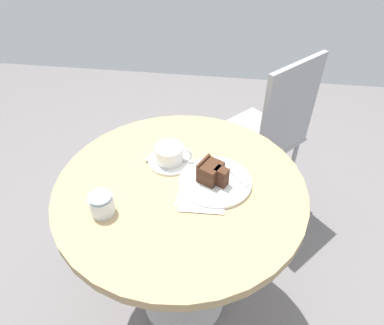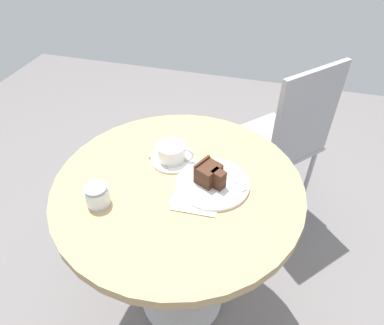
{
  "view_description": "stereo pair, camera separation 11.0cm",
  "coord_description": "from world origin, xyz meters",
  "px_view_note": "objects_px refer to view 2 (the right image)",
  "views": [
    {
      "loc": [
        0.14,
        -0.77,
        1.48
      ],
      "look_at": [
        0.03,
        0.06,
        0.76
      ],
      "focal_mm": 32.0,
      "sensor_mm": 36.0,
      "label": 1
    },
    {
      "loc": [
        0.25,
        -0.74,
        1.48
      ],
      "look_at": [
        0.03,
        0.06,
        0.76
      ],
      "focal_mm": 32.0,
      "sensor_mm": 36.0,
      "label": 2
    }
  ],
  "objects_px": {
    "cake_plate": "(213,183)",
    "napkin": "(199,195)",
    "coffee_cup": "(172,152)",
    "teaspoon": "(156,160)",
    "fork": "(235,181)",
    "saucer": "(173,159)",
    "sugar_pot": "(97,194)",
    "cafe_chair": "(286,135)",
    "cake_slice": "(210,174)"
  },
  "relations": [
    {
      "from": "cake_plate",
      "to": "cake_slice",
      "type": "relative_size",
      "value": 2.23
    },
    {
      "from": "saucer",
      "to": "cafe_chair",
      "type": "height_order",
      "value": "cafe_chair"
    },
    {
      "from": "teaspoon",
      "to": "cake_slice",
      "type": "bearing_deg",
      "value": -161.22
    },
    {
      "from": "saucer",
      "to": "sugar_pot",
      "type": "xyz_separation_m",
      "value": [
        -0.15,
        -0.25,
        0.03
      ]
    },
    {
      "from": "cake_plate",
      "to": "fork",
      "type": "distance_m",
      "value": 0.07
    },
    {
      "from": "cake_plate",
      "to": "cafe_chair",
      "type": "distance_m",
      "value": 0.7
    },
    {
      "from": "saucer",
      "to": "cake_slice",
      "type": "bearing_deg",
      "value": -29.38
    },
    {
      "from": "cake_slice",
      "to": "cafe_chair",
      "type": "distance_m",
      "value": 0.71
    },
    {
      "from": "fork",
      "to": "napkin",
      "type": "height_order",
      "value": "fork"
    },
    {
      "from": "cafe_chair",
      "to": "saucer",
      "type": "bearing_deg",
      "value": 7.11
    },
    {
      "from": "napkin",
      "to": "cafe_chair",
      "type": "height_order",
      "value": "cafe_chair"
    },
    {
      "from": "coffee_cup",
      "to": "cake_slice",
      "type": "bearing_deg",
      "value": -28.2
    },
    {
      "from": "cafe_chair",
      "to": "teaspoon",
      "type": "bearing_deg",
      "value": 5.2
    },
    {
      "from": "teaspoon",
      "to": "cake_plate",
      "type": "height_order",
      "value": "teaspoon"
    },
    {
      "from": "saucer",
      "to": "teaspoon",
      "type": "relative_size",
      "value": 1.57
    },
    {
      "from": "fork",
      "to": "sugar_pot",
      "type": "xyz_separation_m",
      "value": [
        -0.38,
        -0.19,
        0.02
      ]
    },
    {
      "from": "cake_slice",
      "to": "sugar_pot",
      "type": "distance_m",
      "value": 0.34
    },
    {
      "from": "sugar_pot",
      "to": "fork",
      "type": "bearing_deg",
      "value": 26.15
    },
    {
      "from": "teaspoon",
      "to": "fork",
      "type": "relative_size",
      "value": 0.92
    },
    {
      "from": "saucer",
      "to": "cafe_chair",
      "type": "xyz_separation_m",
      "value": [
        0.38,
        0.54,
        -0.21
      ]
    },
    {
      "from": "cake_slice",
      "to": "cafe_chair",
      "type": "xyz_separation_m",
      "value": [
        0.24,
        0.63,
        -0.25
      ]
    },
    {
      "from": "cake_plate",
      "to": "napkin",
      "type": "xyz_separation_m",
      "value": [
        -0.03,
        -0.06,
        -0.0
      ]
    },
    {
      "from": "sugar_pot",
      "to": "cake_slice",
      "type": "bearing_deg",
      "value": 28.88
    },
    {
      "from": "saucer",
      "to": "cake_plate",
      "type": "height_order",
      "value": "cake_plate"
    },
    {
      "from": "teaspoon",
      "to": "cafe_chair",
      "type": "xyz_separation_m",
      "value": [
        0.43,
        0.57,
        -0.21
      ]
    },
    {
      "from": "coffee_cup",
      "to": "teaspoon",
      "type": "distance_m",
      "value": 0.06
    },
    {
      "from": "teaspoon",
      "to": "cake_plate",
      "type": "bearing_deg",
      "value": -160.38
    },
    {
      "from": "cake_slice",
      "to": "saucer",
      "type": "bearing_deg",
      "value": 150.62
    },
    {
      "from": "cafe_chair",
      "to": "fork",
      "type": "bearing_deg",
      "value": 27.88
    },
    {
      "from": "saucer",
      "to": "fork",
      "type": "xyz_separation_m",
      "value": [
        0.23,
        -0.06,
        0.01
      ]
    },
    {
      "from": "saucer",
      "to": "sugar_pot",
      "type": "height_order",
      "value": "sugar_pot"
    },
    {
      "from": "cafe_chair",
      "to": "sugar_pot",
      "type": "distance_m",
      "value": 0.99
    },
    {
      "from": "cake_plate",
      "to": "napkin",
      "type": "height_order",
      "value": "cake_plate"
    },
    {
      "from": "cake_plate",
      "to": "fork",
      "type": "xyz_separation_m",
      "value": [
        0.07,
        0.02,
        0.01
      ]
    },
    {
      "from": "napkin",
      "to": "sugar_pot",
      "type": "height_order",
      "value": "sugar_pot"
    },
    {
      "from": "cake_plate",
      "to": "sugar_pot",
      "type": "bearing_deg",
      "value": -152.05
    },
    {
      "from": "napkin",
      "to": "fork",
      "type": "bearing_deg",
      "value": 38.0
    },
    {
      "from": "teaspoon",
      "to": "napkin",
      "type": "height_order",
      "value": "teaspoon"
    },
    {
      "from": "saucer",
      "to": "teaspoon",
      "type": "height_order",
      "value": "teaspoon"
    },
    {
      "from": "fork",
      "to": "sugar_pot",
      "type": "bearing_deg",
      "value": -107.91
    },
    {
      "from": "coffee_cup",
      "to": "cake_plate",
      "type": "distance_m",
      "value": 0.18
    },
    {
      "from": "sugar_pot",
      "to": "coffee_cup",
      "type": "bearing_deg",
      "value": 58.19
    },
    {
      "from": "saucer",
      "to": "cafe_chair",
      "type": "distance_m",
      "value": 0.7
    },
    {
      "from": "teaspoon",
      "to": "coffee_cup",
      "type": "bearing_deg",
      "value": -119.73
    },
    {
      "from": "cake_plate",
      "to": "teaspoon",
      "type": "bearing_deg",
      "value": 165.05
    },
    {
      "from": "napkin",
      "to": "sugar_pot",
      "type": "bearing_deg",
      "value": -158.8
    },
    {
      "from": "cake_slice",
      "to": "fork",
      "type": "bearing_deg",
      "value": 14.65
    },
    {
      "from": "fork",
      "to": "cafe_chair",
      "type": "xyz_separation_m",
      "value": [
        0.16,
        0.61,
        -0.22
      ]
    },
    {
      "from": "coffee_cup",
      "to": "cake_plate",
      "type": "xyz_separation_m",
      "value": [
        0.16,
        -0.08,
        -0.03
      ]
    },
    {
      "from": "teaspoon",
      "to": "sugar_pot",
      "type": "relative_size",
      "value": 1.31
    }
  ]
}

